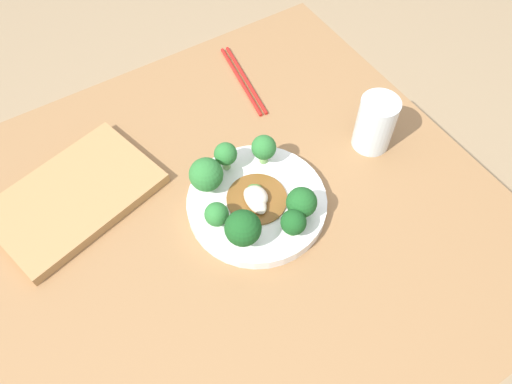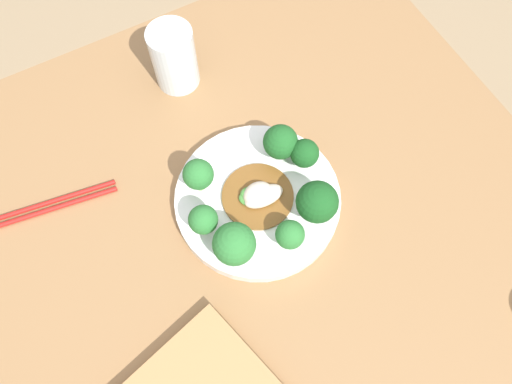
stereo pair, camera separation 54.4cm
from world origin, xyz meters
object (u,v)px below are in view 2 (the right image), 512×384
object	(u,v)px
broccoli_southeast	(234,244)
broccoli_south	(203,220)
broccoli_northeast	(317,202)
chopsticks	(45,208)
broccoli_north	(305,154)
drinking_glass	(174,58)
plate	(256,201)
broccoli_southwest	(198,175)
stirfry_center	(258,196)
broccoli_east	(290,235)
broccoli_northwest	(280,142)

from	to	relation	value
broccoli_southeast	broccoli_south	bearing A→B (deg)	-157.30
broccoli_northeast	chopsticks	xyz separation A→B (m)	(-0.20, -0.34, -0.06)
broccoli_northeast	broccoli_north	bearing A→B (deg)	160.40
broccoli_southeast	broccoli_north	bearing A→B (deg)	115.98
broccoli_north	drinking_glass	size ratio (longest dim) A/B	0.49
plate	broccoli_north	xyz separation A→B (m)	(-0.02, 0.09, 0.04)
broccoli_northeast	broccoli_southeast	xyz separation A→B (m)	(-0.00, -0.13, -0.01)
broccoli_northeast	broccoli_southwest	xyz separation A→B (m)	(-0.12, -0.12, -0.01)
stirfry_center	broccoli_east	bearing A→B (deg)	4.53
broccoli_southeast	drinking_glass	size ratio (longest dim) A/B	0.61
plate	broccoli_south	world-z (taller)	broccoli_south
broccoli_northwest	broccoli_southeast	world-z (taller)	broccoli_southeast
broccoli_south	broccoli_northwest	bearing A→B (deg)	110.18
broccoli_southeast	chopsticks	world-z (taller)	broccoli_southeast
broccoli_north	plate	bearing A→B (deg)	-80.01
broccoli_north	broccoli_southeast	bearing A→B (deg)	-64.02
broccoli_northeast	broccoli_east	xyz separation A→B (m)	(0.02, -0.05, -0.01)
broccoli_southeast	broccoli_east	world-z (taller)	broccoli_southeast
broccoli_northwest	chopsticks	distance (m)	0.36
broccoli_southeast	broccoli_southwest	bearing A→B (deg)	178.72
broccoli_north	broccoli_southwest	size ratio (longest dim) A/B	0.87
broccoli_east	chopsticks	world-z (taller)	broccoli_east
broccoli_east	stirfry_center	bearing A→B (deg)	-175.47
broccoli_southeast	chopsticks	size ratio (longest dim) A/B	0.31
broccoli_northwest	broccoli_north	distance (m)	0.04
broccoli_north	stirfry_center	size ratio (longest dim) A/B	0.51
broccoli_northeast	stirfry_center	world-z (taller)	broccoli_northeast
drinking_glass	broccoli_east	bearing A→B (deg)	2.36
broccoli_east	drinking_glass	size ratio (longest dim) A/B	0.45
broccoli_southeast	broccoli_north	distance (m)	0.17
drinking_glass	chopsticks	xyz separation A→B (m)	(0.12, -0.27, -0.05)
chopsticks	drinking_glass	bearing A→B (deg)	113.59
broccoli_northeast	broccoli_north	distance (m)	0.08
broccoli_northeast	broccoli_south	world-z (taller)	broccoli_northeast
stirfry_center	drinking_glass	size ratio (longest dim) A/B	0.96
broccoli_northeast	broccoli_northwest	world-z (taller)	broccoli_northeast
broccoli_south	broccoli_northeast	bearing A→B (deg)	70.14
stirfry_center	broccoli_northeast	bearing A→B (deg)	44.46
broccoli_southwest	stirfry_center	distance (m)	0.09
stirfry_center	drinking_glass	xyz separation A→B (m)	(-0.26, -0.01, 0.03)
plate	broccoli_southwest	bearing A→B (deg)	-131.46
broccoli_southeast	broccoli_east	distance (m)	0.08
broccoli_south	chopsticks	distance (m)	0.25
broccoli_southwest	stirfry_center	bearing A→B (deg)	48.42
broccoli_east	broccoli_southwest	bearing A→B (deg)	-152.49
broccoli_southeast	broccoli_southwest	distance (m)	0.11
broccoli_north	stirfry_center	distance (m)	0.09
broccoli_northwest	broccoli_southwest	size ratio (longest dim) A/B	1.01
broccoli_northeast	broccoli_northwest	bearing A→B (deg)	177.34
drinking_glass	broccoli_north	bearing A→B (deg)	20.91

